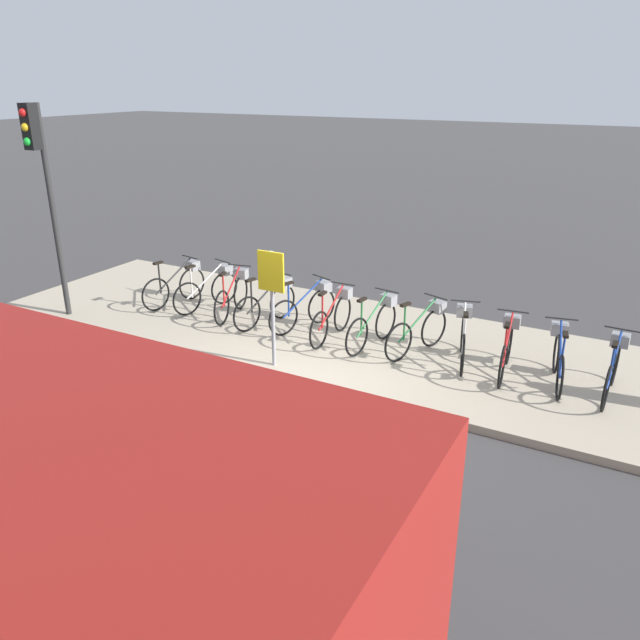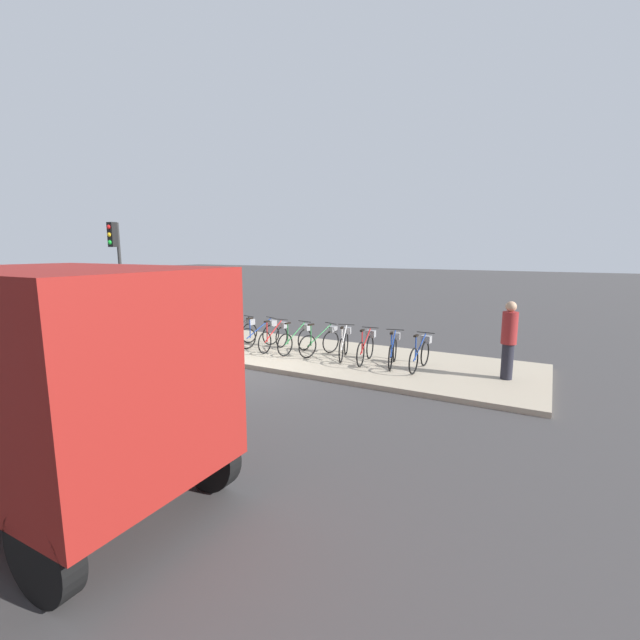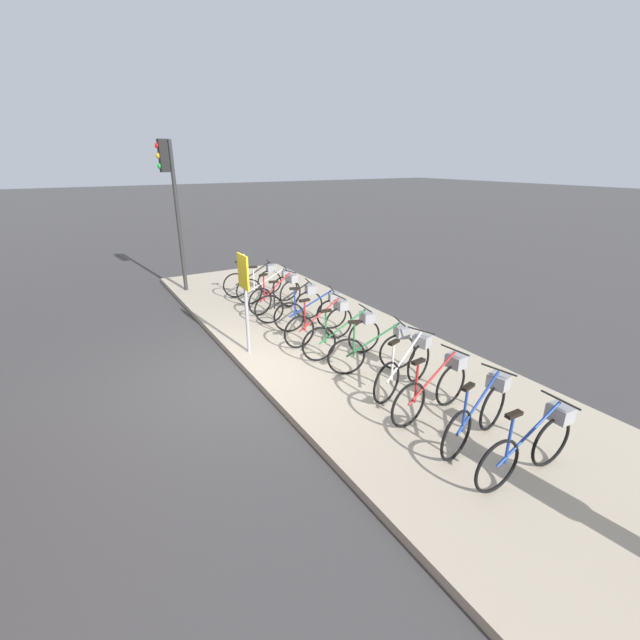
# 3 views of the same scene
# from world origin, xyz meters

# --- Properties ---
(ground_plane) EXTENTS (120.00, 120.00, 0.00)m
(ground_plane) POSITION_xyz_m (0.00, 0.00, 0.00)
(ground_plane) COLOR #423F3F
(sidewalk) EXTENTS (13.72, 3.78, 0.12)m
(sidewalk) POSITION_xyz_m (0.00, 1.89, 0.06)
(sidewalk) COLOR #B7A88E
(sidewalk) RESTS_ON ground_plane
(parked_bicycle_0) EXTENTS (0.47, 1.50, 0.94)m
(parked_bicycle_0) POSITION_xyz_m (-3.86, 1.80, 0.54)
(parked_bicycle_0) COLOR black
(parked_bicycle_0) RESTS_ON sidewalk
(parked_bicycle_1) EXTENTS (0.54, 1.48, 0.94)m
(parked_bicycle_1) POSITION_xyz_m (-3.14, 1.88, 0.54)
(parked_bicycle_1) COLOR black
(parked_bicycle_1) RESTS_ON sidewalk
(parked_bicycle_2) EXTENTS (0.51, 1.49, 0.94)m
(parked_bicycle_2) POSITION_xyz_m (-2.53, 1.80, 0.54)
(parked_bicycle_2) COLOR black
(parked_bicycle_2) RESTS_ON sidewalk
(parked_bicycle_3) EXTENTS (0.51, 1.49, 0.94)m
(parked_bicycle_3) POSITION_xyz_m (-1.72, 1.75, 0.54)
(parked_bicycle_3) COLOR black
(parked_bicycle_3) RESTS_ON sidewalk
(parked_bicycle_4) EXTENTS (0.64, 1.44, 0.94)m
(parked_bicycle_4) POSITION_xyz_m (-1.01, 1.89, 0.54)
(parked_bicycle_4) COLOR black
(parked_bicycle_4) RESTS_ON sidewalk
(parked_bicycle_5) EXTENTS (0.46, 1.52, 0.94)m
(parked_bicycle_5) POSITION_xyz_m (-0.39, 1.72, 0.54)
(parked_bicycle_5) COLOR black
(parked_bicycle_5) RESTS_ON sidewalk
(parked_bicycle_6) EXTENTS (0.46, 1.51, 0.94)m
(parked_bicycle_6) POSITION_xyz_m (0.36, 1.74, 0.54)
(parked_bicycle_6) COLOR black
(parked_bicycle_6) RESTS_ON sidewalk
(parked_bicycle_7) EXTENTS (0.63, 1.45, 0.94)m
(parked_bicycle_7) POSITION_xyz_m (1.11, 1.84, 0.54)
(parked_bicycle_7) COLOR black
(parked_bicycle_7) RESTS_ON sidewalk
(parked_bicycle_8) EXTENTS (0.58, 1.47, 0.94)m
(parked_bicycle_8) POSITION_xyz_m (1.80, 1.86, 0.54)
(parked_bicycle_8) COLOR black
(parked_bicycle_8) RESTS_ON sidewalk
(parked_bicycle_9) EXTENTS (0.46, 1.51, 0.94)m
(parked_bicycle_9) POSITION_xyz_m (2.50, 1.74, 0.54)
(parked_bicycle_9) COLOR black
(parked_bicycle_9) RESTS_ON sidewalk
(parked_bicycle_10) EXTENTS (0.49, 1.49, 0.94)m
(parked_bicycle_10) POSITION_xyz_m (3.23, 1.77, 0.54)
(parked_bicycle_10) COLOR black
(parked_bicycle_10) RESTS_ON sidewalk
(parked_bicycle_11) EXTENTS (0.46, 1.52, 0.94)m
(parked_bicycle_11) POSITION_xyz_m (3.95, 1.73, 0.54)
(parked_bicycle_11) COLOR black
(parked_bicycle_11) RESTS_ON sidewalk
(traffic_light) EXTENTS (0.24, 0.40, 3.77)m
(traffic_light) POSITION_xyz_m (-5.30, 0.24, 2.82)
(traffic_light) COLOR #2D2D2D
(traffic_light) RESTS_ON sidewalk
(sign_post) EXTENTS (0.44, 0.07, 1.81)m
(sign_post) POSITION_xyz_m (-0.70, 0.29, 1.36)
(sign_post) COLOR #99999E
(sign_post) RESTS_ON sidewalk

